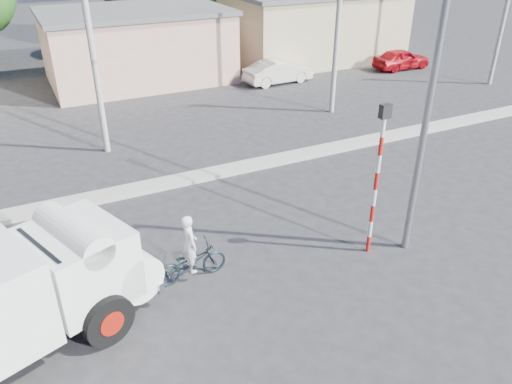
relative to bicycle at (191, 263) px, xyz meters
name	(u,v)px	position (x,y,z in m)	size (l,w,h in m)	color
ground_plane	(297,318)	(1.73, -2.54, -0.50)	(120.00, 120.00, 0.00)	#28282A
median	(186,179)	(1.73, 5.46, -0.42)	(40.00, 0.80, 0.16)	#99968E
bicycle	(191,263)	(0.00, 0.00, 0.00)	(0.67, 1.92, 1.01)	black
cyclist	(190,253)	(0.00, 0.00, 0.30)	(0.59, 0.39, 1.61)	white
car_cream	(278,72)	(10.76, 15.10, 0.16)	(1.42, 4.06, 1.34)	beige
car_red	(401,59)	(19.36, 14.45, 0.14)	(1.52, 3.77, 1.28)	#A50812
traffic_pole	(378,169)	(4.93, -1.04, 2.09)	(0.28, 0.18, 4.36)	red
streetlight	(428,78)	(5.87, -1.34, 4.46)	(2.34, 0.22, 9.00)	slate
building_row	(121,45)	(2.83, 19.46, 1.63)	(37.80, 7.30, 4.44)	beige
utility_poles	(222,38)	(4.98, 9.46, 3.56)	(35.40, 0.24, 8.00)	#99968E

